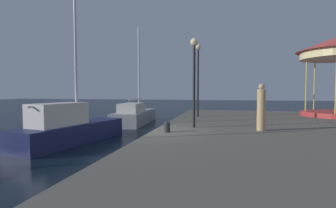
{
  "coord_description": "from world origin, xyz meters",
  "views": [
    {
      "loc": [
        2.88,
        -10.34,
        2.44
      ],
      "look_at": [
        -0.49,
        5.2,
        1.64
      ],
      "focal_mm": 27.65,
      "sensor_mm": 36.0,
      "label": 1
    }
  ],
  "objects_px": {
    "sailboat_grey": "(134,115)",
    "sailboat_navy": "(69,128)",
    "lamp_post_mid_promenade": "(198,68)",
    "lamp_post_near_edge": "(194,66)",
    "bollard_south": "(167,127)",
    "person_far_corner": "(261,109)"
  },
  "relations": [
    {
      "from": "lamp_post_near_edge",
      "to": "person_far_corner",
      "type": "relative_size",
      "value": 2.05
    },
    {
      "from": "person_far_corner",
      "to": "lamp_post_mid_promenade",
      "type": "bearing_deg",
      "value": 120.91
    },
    {
      "from": "bollard_south",
      "to": "person_far_corner",
      "type": "bearing_deg",
      "value": 18.13
    },
    {
      "from": "sailboat_grey",
      "to": "person_far_corner",
      "type": "distance_m",
      "value": 10.81
    },
    {
      "from": "lamp_post_near_edge",
      "to": "lamp_post_mid_promenade",
      "type": "relative_size",
      "value": 0.87
    },
    {
      "from": "sailboat_grey",
      "to": "sailboat_navy",
      "type": "distance_m",
      "value": 7.67
    },
    {
      "from": "sailboat_navy",
      "to": "bollard_south",
      "type": "xyz_separation_m",
      "value": [
        4.81,
        -0.68,
        0.28
      ]
    },
    {
      "from": "sailboat_grey",
      "to": "lamp_post_mid_promenade",
      "type": "distance_m",
      "value": 6.22
    },
    {
      "from": "lamp_post_near_edge",
      "to": "person_far_corner",
      "type": "distance_m",
      "value": 3.38
    },
    {
      "from": "lamp_post_near_edge",
      "to": "bollard_south",
      "type": "height_order",
      "value": "lamp_post_near_edge"
    },
    {
      "from": "sailboat_navy",
      "to": "lamp_post_mid_promenade",
      "type": "relative_size",
      "value": 1.49
    },
    {
      "from": "sailboat_navy",
      "to": "lamp_post_near_edge",
      "type": "height_order",
      "value": "sailboat_navy"
    },
    {
      "from": "sailboat_grey",
      "to": "lamp_post_mid_promenade",
      "type": "height_order",
      "value": "sailboat_grey"
    },
    {
      "from": "person_far_corner",
      "to": "bollard_south",
      "type": "bearing_deg",
      "value": -161.87
    },
    {
      "from": "lamp_post_mid_promenade",
      "to": "sailboat_navy",
      "type": "bearing_deg",
      "value": -133.14
    },
    {
      "from": "sailboat_navy",
      "to": "bollard_south",
      "type": "relative_size",
      "value": 17.12
    },
    {
      "from": "bollard_south",
      "to": "lamp_post_mid_promenade",
      "type": "bearing_deg",
      "value": 84.85
    },
    {
      "from": "sailboat_grey",
      "to": "lamp_post_near_edge",
      "type": "xyz_separation_m",
      "value": [
        5.23,
        -6.77,
        2.93
      ]
    },
    {
      "from": "lamp_post_mid_promenade",
      "to": "bollard_south",
      "type": "relative_size",
      "value": 11.45
    },
    {
      "from": "sailboat_grey",
      "to": "lamp_post_mid_promenade",
      "type": "relative_size",
      "value": 1.63
    },
    {
      "from": "sailboat_navy",
      "to": "bollard_south",
      "type": "distance_m",
      "value": 4.86
    },
    {
      "from": "lamp_post_near_edge",
      "to": "bollard_south",
      "type": "distance_m",
      "value": 3.12
    }
  ]
}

